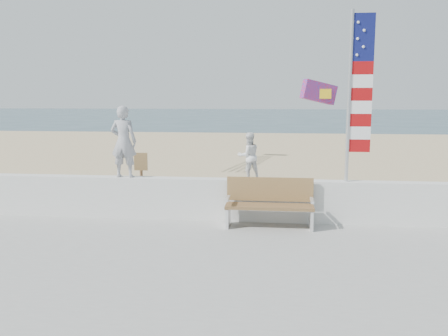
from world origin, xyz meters
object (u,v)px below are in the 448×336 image
Objects in this scene: flag at (356,89)px; bench at (270,202)px; adult at (124,142)px; child at (249,156)px.

bench is at bearing -165.19° from flag.
adult reaches higher than bench.
adult is at bearing -23.76° from child.
flag reaches higher than adult.
bench is 2.91m from flag.
adult is 0.45× the size of flag.
adult is 2.77m from child.
adult is at bearing 171.97° from bench.
adult is 0.88× the size of bench.
child reaches higher than bench.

